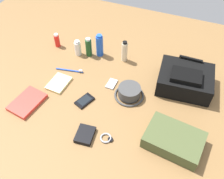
% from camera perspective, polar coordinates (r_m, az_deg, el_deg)
% --- Properties ---
extents(ground_plane, '(2.64, 2.02, 0.02)m').
position_cam_1_polar(ground_plane, '(1.54, -0.00, -1.29)').
color(ground_plane, brown).
rests_on(ground_plane, ground).
extents(backpack, '(0.34, 0.28, 0.15)m').
position_cam_1_polar(backpack, '(1.59, 16.18, 2.18)').
color(backpack, black).
rests_on(backpack, ground_plane).
extents(toiletry_pouch, '(0.31, 0.27, 0.08)m').
position_cam_1_polar(toiletry_pouch, '(1.34, 13.82, -10.84)').
color(toiletry_pouch, '#47512D').
rests_on(toiletry_pouch, ground_plane).
extents(bucket_hat, '(0.18, 0.18, 0.07)m').
position_cam_1_polar(bucket_hat, '(1.50, 3.93, -0.66)').
color(bucket_hat, '#404040').
rests_on(bucket_hat, ground_plane).
extents(sunscreen_spray, '(0.04, 0.04, 0.10)m').
position_cam_1_polar(sunscreen_spray, '(1.88, -12.32, 10.78)').
color(sunscreen_spray, red).
rests_on(sunscreen_spray, ground_plane).
extents(toothpaste_tube, '(0.04, 0.04, 0.11)m').
position_cam_1_polar(toothpaste_tube, '(1.78, -7.74, 9.28)').
color(toothpaste_tube, white).
rests_on(toothpaste_tube, ground_plane).
extents(shampoo_bottle, '(0.04, 0.04, 0.14)m').
position_cam_1_polar(shampoo_bottle, '(1.76, -5.30, 9.49)').
color(shampoo_bottle, '#19471E').
rests_on(shampoo_bottle, ground_plane).
extents(deodorant_spray, '(0.05, 0.05, 0.17)m').
position_cam_1_polar(deodorant_spray, '(1.75, -2.82, 9.91)').
color(deodorant_spray, blue).
rests_on(deodorant_spray, ground_plane).
extents(lotion_bottle, '(0.04, 0.04, 0.16)m').
position_cam_1_polar(lotion_bottle, '(1.71, 2.83, 8.58)').
color(lotion_bottle, beige).
rests_on(lotion_bottle, ground_plane).
extents(paperback_novel, '(0.17, 0.22, 0.02)m').
position_cam_1_polar(paperback_novel, '(1.56, -18.60, -2.74)').
color(paperback_novel, red).
rests_on(paperback_novel, ground_plane).
extents(cell_phone, '(0.10, 0.13, 0.01)m').
position_cam_1_polar(cell_phone, '(1.50, -6.22, -2.55)').
color(cell_phone, black).
rests_on(cell_phone, ground_plane).
extents(media_player, '(0.05, 0.09, 0.01)m').
position_cam_1_polar(media_player, '(1.58, -0.10, 1.28)').
color(media_player, '#B7B7BC').
rests_on(media_player, ground_plane).
extents(wristwatch, '(0.07, 0.06, 0.01)m').
position_cam_1_polar(wristwatch, '(1.35, -1.27, -10.94)').
color(wristwatch, '#99999E').
rests_on(wristwatch, ground_plane).
extents(toothbrush, '(0.18, 0.04, 0.02)m').
position_cam_1_polar(toothbrush, '(1.69, -9.25, 4.29)').
color(toothbrush, blue).
rests_on(toothbrush, ground_plane).
extents(wallet, '(0.10, 0.12, 0.02)m').
position_cam_1_polar(wallet, '(1.36, -6.11, -10.10)').
color(wallet, black).
rests_on(wallet, ground_plane).
extents(notepad, '(0.12, 0.16, 0.02)m').
position_cam_1_polar(notepad, '(1.62, -11.92, 1.42)').
color(notepad, beige).
rests_on(notepad, ground_plane).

